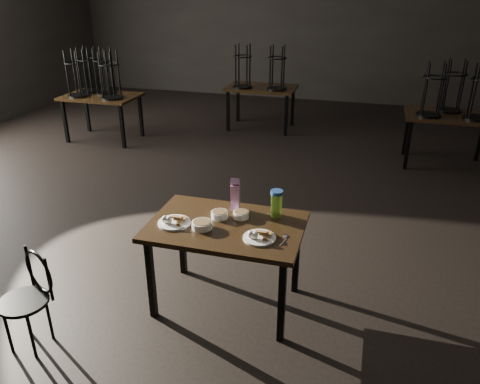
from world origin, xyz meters
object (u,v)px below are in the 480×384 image
(main_table, at_px, (226,233))
(bentwood_chair, at_px, (30,293))
(juice_carton, at_px, (235,195))
(water_bottle, at_px, (276,203))

(main_table, height_order, bentwood_chair, main_table)
(bentwood_chair, bearing_deg, juice_carton, 65.45)
(main_table, distance_m, juice_carton, 0.34)
(water_bottle, xyz_separation_m, bentwood_chair, (-1.57, -1.07, -0.42))
(juice_carton, distance_m, water_bottle, 0.35)
(water_bottle, bearing_deg, juice_carton, 177.06)
(juice_carton, relative_size, bentwood_chair, 0.38)
(main_table, height_order, juice_carton, juice_carton)
(juice_carton, xyz_separation_m, water_bottle, (0.35, -0.02, -0.02))
(main_table, xyz_separation_m, juice_carton, (-0.00, 0.26, 0.21))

